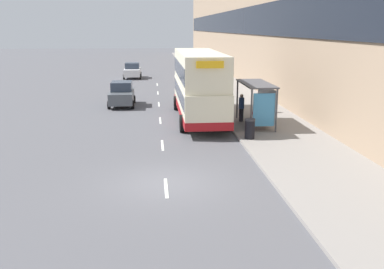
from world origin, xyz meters
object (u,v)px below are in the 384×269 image
at_px(car_0, 122,94).
at_px(pedestrian_1, 241,108).
at_px(bus_shelter, 260,96).
at_px(double_decker_bus_near, 199,84).
at_px(litter_bin, 250,129).
at_px(pedestrian_at_shelter, 260,99).
at_px(car_1, 132,71).

height_order(car_0, pedestrian_1, pedestrian_1).
bearing_deg(car_0, bus_shelter, 136.34).
height_order(double_decker_bus_near, pedestrian_1, double_decker_bus_near).
bearing_deg(bus_shelter, litter_bin, -112.72).
bearing_deg(pedestrian_1, car_0, 138.38).
xyz_separation_m(pedestrian_at_shelter, pedestrian_1, (-1.89, -2.83, -0.06)).
height_order(bus_shelter, car_1, bus_shelter).
xyz_separation_m(car_0, car_1, (-0.03, 18.41, -0.01)).
relative_size(car_1, litter_bin, 3.77).
bearing_deg(double_decker_bus_near, pedestrian_at_shelter, 18.97).
xyz_separation_m(double_decker_bus_near, car_0, (-5.26, 5.55, -1.40)).
relative_size(car_0, pedestrian_1, 2.26).
bearing_deg(pedestrian_1, double_decker_bus_near, 151.88).
relative_size(double_decker_bus_near, pedestrian_at_shelter, 5.85).
relative_size(double_decker_bus_near, car_0, 2.76).
xyz_separation_m(double_decker_bus_near, litter_bin, (2.08, -5.53, -1.61)).
relative_size(pedestrian_at_shelter, litter_bin, 1.72).
xyz_separation_m(bus_shelter, litter_bin, (-1.22, -2.92, -1.21)).
relative_size(bus_shelter, car_1, 1.06).
relative_size(double_decker_bus_near, litter_bin, 10.04).
xyz_separation_m(double_decker_bus_near, pedestrian_at_shelter, (4.38, 1.50, -1.22)).
bearing_deg(litter_bin, pedestrian_1, 84.43).
bearing_deg(pedestrian_at_shelter, litter_bin, -108.10).
distance_m(bus_shelter, pedestrian_1, 1.75).
relative_size(car_1, pedestrian_at_shelter, 2.20).
bearing_deg(double_decker_bus_near, pedestrian_1, -28.12).
bearing_deg(pedestrian_1, car_1, 107.08).
bearing_deg(car_1, bus_shelter, 107.90).
bearing_deg(pedestrian_1, pedestrian_at_shelter, 56.28).
height_order(car_1, pedestrian_1, pedestrian_1).
bearing_deg(car_1, litter_bin, 104.01).
relative_size(pedestrian_at_shelter, pedestrian_1, 1.07).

